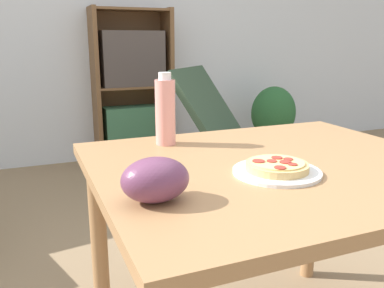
{
  "coord_description": "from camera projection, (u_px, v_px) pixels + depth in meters",
  "views": [
    {
      "loc": [
        -0.62,
        -1.08,
        1.07
      ],
      "look_at": [
        -0.19,
        -0.03,
        0.78
      ],
      "focal_mm": 38.0,
      "sensor_mm": 36.0,
      "label": 1
    }
  ],
  "objects": [
    {
      "name": "grape_bunch",
      "position": [
        155.0,
        180.0,
        0.9
      ],
      "size": [
        0.16,
        0.12,
        0.1
      ],
      "color": "#6B3856",
      "rests_on": "dining_table"
    },
    {
      "name": "dining_table",
      "position": [
        275.0,
        193.0,
        1.23
      ],
      "size": [
        1.07,
        0.91,
        0.72
      ],
      "color": "#A37549",
      "rests_on": "ground_plane"
    },
    {
      "name": "pizza_on_plate",
      "position": [
        277.0,
        169.0,
        1.1
      ],
      "size": [
        0.24,
        0.24,
        0.04
      ],
      "color": "white",
      "rests_on": "dining_table"
    },
    {
      "name": "wall_back",
      "position": [
        95.0,
        13.0,
        3.49
      ],
      "size": [
        8.0,
        0.05,
        2.6
      ],
      "color": "silver",
      "rests_on": "ground_plane"
    },
    {
      "name": "bookshelf",
      "position": [
        133.0,
        93.0,
        3.61
      ],
      "size": [
        0.69,
        0.29,
        1.34
      ],
      "color": "brown",
      "rests_on": "ground_plane"
    },
    {
      "name": "lounge_chair_far",
      "position": [
        228.0,
        150.0,
        3.0
      ],
      "size": [
        0.89,
        0.95,
        0.88
      ],
      "rotation": [
        0.0,
        0.0,
        0.77
      ],
      "color": "slate",
      "rests_on": "ground_plane"
    },
    {
      "name": "potted_plant_floor",
      "position": [
        273.0,
        117.0,
        3.87
      ],
      "size": [
        0.44,
        0.37,
        0.65
      ],
      "color": "#8E5B42",
      "rests_on": "ground_plane"
    },
    {
      "name": "drink_bottle",
      "position": [
        165.0,
        111.0,
        1.39
      ],
      "size": [
        0.07,
        0.07,
        0.25
      ],
      "color": "pink",
      "rests_on": "dining_table"
    }
  ]
}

